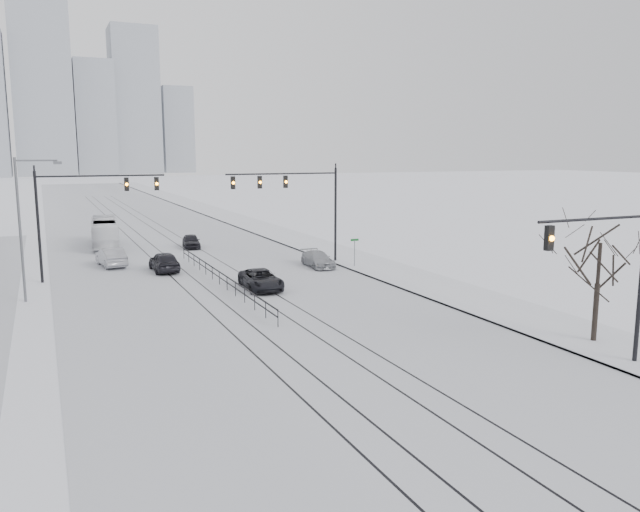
{
  "coord_description": "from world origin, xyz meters",
  "views": [
    {
      "loc": [
        -11.15,
        -12.51,
        9.26
      ],
      "look_at": [
        3.76,
        20.88,
        3.2
      ],
      "focal_mm": 35.0,
      "sensor_mm": 36.0,
      "label": 1
    }
  ],
  "objects": [
    {
      "name": "sedan_nb_front",
      "position": [
        2.21,
        27.34,
        0.68
      ],
      "size": [
        2.48,
        4.98,
        1.35
      ],
      "primitive_type": "imported",
      "rotation": [
        0.0,
        0.0,
        -0.05
      ],
      "color": "black",
      "rests_on": "ground"
    },
    {
      "name": "sedan_nb_far",
      "position": [
        2.0,
        48.06,
        0.67
      ],
      "size": [
        2.11,
        4.12,
        1.34
      ],
      "primitive_type": "imported",
      "rotation": [
        0.0,
        0.0,
        -0.14
      ],
      "color": "black",
      "rests_on": "ground"
    },
    {
      "name": "bare_tree",
      "position": [
        13.2,
        9.0,
        4.49
      ],
      "size": [
        4.4,
        4.4,
        6.1
      ],
      "color": "black",
      "rests_on": "ground"
    },
    {
      "name": "median_fence",
      "position": [
        0.0,
        30.0,
        0.53
      ],
      "size": [
        0.06,
        24.0,
        1.0
      ],
      "color": "black",
      "rests_on": "ground"
    },
    {
      "name": "street_sign",
      "position": [
        11.8,
        32.0,
        1.61
      ],
      "size": [
        0.7,
        0.06,
        2.4
      ],
      "color": "#595B60",
      "rests_on": "ground"
    },
    {
      "name": "sedan_sb_inner",
      "position": [
        -2.66,
        36.67,
        0.79
      ],
      "size": [
        1.92,
        4.66,
        1.58
      ],
      "primitive_type": "imported",
      "rotation": [
        0.0,
        0.0,
        3.15
      ],
      "color": "black",
      "rests_on": "ground"
    },
    {
      "name": "traffic_mast_near",
      "position": [
        10.79,
        6.0,
        4.56
      ],
      "size": [
        6.1,
        0.37,
        7.0
      ],
      "color": "black",
      "rests_on": "ground"
    },
    {
      "name": "curb",
      "position": [
        11.05,
        60.0,
        0.06
      ],
      "size": [
        0.1,
        260.0,
        0.12
      ],
      "primitive_type": "cube",
      "color": "gray",
      "rests_on": "ground"
    },
    {
      "name": "sidewalk_east",
      "position": [
        13.5,
        60.0,
        0.08
      ],
      "size": [
        5.0,
        260.0,
        0.16
      ],
      "primitive_type": "cube",
      "color": "silver",
      "rests_on": "ground"
    },
    {
      "name": "sedan_sb_outer",
      "position": [
        -6.24,
        40.76,
        0.78
      ],
      "size": [
        2.21,
        4.89,
        1.56
      ],
      "primitive_type": "imported",
      "rotation": [
        0.0,
        0.0,
        3.26
      ],
      "color": "#A2A3AA",
      "rests_on": "ground"
    },
    {
      "name": "street_light_west",
      "position": [
        -12.2,
        30.0,
        5.21
      ],
      "size": [
        2.73,
        0.25,
        9.0
      ],
      "color": "#595B60",
      "rests_on": "ground"
    },
    {
      "name": "road",
      "position": [
        0.0,
        60.0,
        0.01
      ],
      "size": [
        22.0,
        260.0,
        0.02
      ],
      "primitive_type": "cube",
      "color": "silver",
      "rests_on": "ground"
    },
    {
      "name": "ground",
      "position": [
        0.0,
        0.0,
        0.0
      ],
      "size": [
        500.0,
        500.0,
        0.0
      ],
      "primitive_type": "plane",
      "color": "white",
      "rests_on": "ground"
    },
    {
      "name": "sedan_nb_right",
      "position": [
        9.2,
        33.51,
        0.63
      ],
      "size": [
        1.95,
        4.44,
        1.27
      ],
      "primitive_type": "imported",
      "rotation": [
        0.0,
        0.0,
        -0.04
      ],
      "color": "#9FA1A6",
      "rests_on": "ground"
    },
    {
      "name": "traffic_mast_nw",
      "position": [
        -8.52,
        36.0,
        5.57
      ],
      "size": [
        9.1,
        0.37,
        8.0
      ],
      "color": "black",
      "rests_on": "ground"
    },
    {
      "name": "traffic_mast_ne",
      "position": [
        8.15,
        34.99,
        5.76
      ],
      "size": [
        9.6,
        0.37,
        8.0
      ],
      "color": "black",
      "rests_on": "ground"
    },
    {
      "name": "box_truck",
      "position": [
        -5.65,
        52.46,
        1.43
      ],
      "size": [
        3.18,
        10.42,
        2.86
      ],
      "primitive_type": "imported",
      "rotation": [
        0.0,
        0.0,
        3.07
      ],
      "color": "white",
      "rests_on": "ground"
    },
    {
      "name": "skyline",
      "position": [
        5.02,
        273.63,
        30.65
      ],
      "size": [
        96.0,
        48.0,
        72.0
      ],
      "color": "#9499A2",
      "rests_on": "ground"
    },
    {
      "name": "tram_rails",
      "position": [
        -0.0,
        40.0,
        0.02
      ],
      "size": [
        5.3,
        180.0,
        0.01
      ],
      "color": "black",
      "rests_on": "ground"
    }
  ]
}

